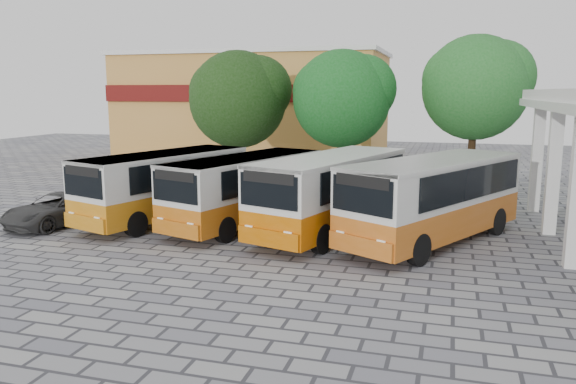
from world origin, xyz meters
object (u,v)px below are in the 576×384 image
(bus_far_left, at_px, (165,182))
(bus_centre_right, at_px, (332,189))
(bus_centre_left, at_px, (245,186))
(bus_far_right, at_px, (434,195))
(parked_car, at_px, (58,209))

(bus_far_left, height_order, bus_centre_right, bus_centre_right)
(bus_centre_left, relative_size, bus_centre_right, 0.94)
(bus_far_right, distance_m, parked_car, 14.73)
(bus_centre_right, bearing_deg, bus_far_right, 11.47)
(bus_centre_left, distance_m, parked_car, 7.65)
(bus_far_left, height_order, bus_centre_left, bus_far_left)
(bus_centre_left, bearing_deg, bus_centre_right, 14.40)
(bus_far_right, bearing_deg, bus_centre_left, -155.96)
(bus_far_left, relative_size, bus_far_right, 0.94)
(bus_far_left, bearing_deg, bus_far_right, 15.32)
(bus_far_left, height_order, parked_car, bus_far_left)
(bus_centre_left, xyz_separation_m, bus_centre_right, (3.55, -0.22, 0.10))
(bus_far_left, distance_m, bus_centre_right, 7.05)
(bus_centre_right, bearing_deg, parked_car, -153.48)
(bus_far_left, height_order, bus_far_right, bus_far_right)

